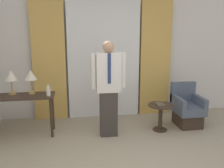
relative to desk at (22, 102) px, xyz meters
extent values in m
cube|color=silver|center=(1.63, 0.94, 0.71)|extent=(10.00, 0.06, 2.70)
cube|color=white|center=(1.63, 0.81, 0.65)|extent=(1.57, 0.06, 2.58)
cube|color=gold|center=(0.45, 0.81, 0.65)|extent=(0.69, 0.06, 2.58)
cube|color=gold|center=(2.80, 0.81, 0.65)|extent=(0.69, 0.06, 2.58)
cube|color=#38281E|center=(0.00, 0.00, 0.11)|extent=(1.18, 0.49, 0.03)
cylinder|color=#38281E|center=(0.53, -0.18, -0.27)|extent=(0.05, 0.05, 0.74)
cylinder|color=#38281E|center=(0.53, 0.18, -0.27)|extent=(0.05, 0.05, 0.74)
cylinder|color=tan|center=(-0.17, 0.11, 0.15)|extent=(0.13, 0.13, 0.04)
cylinder|color=tan|center=(-0.17, 0.11, 0.28)|extent=(0.02, 0.02, 0.23)
cone|color=beige|center=(-0.17, 0.11, 0.49)|extent=(0.22, 0.22, 0.19)
cylinder|color=tan|center=(0.17, 0.11, 0.15)|extent=(0.13, 0.13, 0.04)
cylinder|color=tan|center=(0.17, 0.11, 0.28)|extent=(0.02, 0.02, 0.23)
cone|color=beige|center=(0.17, 0.11, 0.49)|extent=(0.22, 0.22, 0.19)
cylinder|color=silver|center=(0.50, -0.10, 0.21)|extent=(0.07, 0.07, 0.16)
cylinder|color=silver|center=(0.50, -0.10, 0.31)|extent=(0.03, 0.03, 0.05)
cube|color=#38332D|center=(1.57, -0.28, -0.21)|extent=(0.32, 0.17, 0.84)
cube|color=silver|center=(1.57, -0.28, 0.56)|extent=(0.44, 0.20, 0.70)
cube|color=navy|center=(1.57, -0.38, 0.65)|extent=(0.06, 0.01, 0.53)
cylinder|color=silver|center=(1.30, -0.28, 0.59)|extent=(0.10, 0.10, 0.63)
cylinder|color=silver|center=(1.84, -0.28, 0.59)|extent=(0.10, 0.10, 0.63)
sphere|color=tan|center=(1.57, -0.28, 1.01)|extent=(0.20, 0.20, 0.20)
cube|color=#38281E|center=(3.24, -0.04, -0.50)|extent=(0.45, 0.54, 0.28)
cube|color=#4C5666|center=(3.24, -0.04, -0.28)|extent=(0.53, 0.64, 0.16)
cube|color=#4C5666|center=(3.24, 0.24, 0.01)|extent=(0.53, 0.10, 0.42)
cube|color=#4C5666|center=(3.02, -0.04, -0.11)|extent=(0.08, 0.64, 0.18)
cube|color=#4C5666|center=(3.47, -0.04, -0.11)|extent=(0.08, 0.64, 0.18)
cylinder|color=#38281E|center=(2.60, -0.20, -0.62)|extent=(0.27, 0.27, 0.02)
cylinder|color=#38281E|center=(2.60, -0.20, -0.39)|extent=(0.08, 0.08, 0.50)
cylinder|color=#38281E|center=(2.60, -0.20, -0.12)|extent=(0.50, 0.50, 0.02)
cube|color=brown|center=(2.57, -0.22, -0.10)|extent=(0.15, 0.24, 0.03)
camera|label=1|loc=(0.95, -4.59, 1.34)|focal=40.00mm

